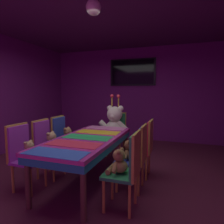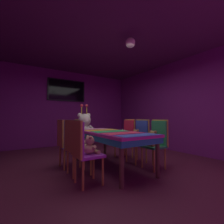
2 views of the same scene
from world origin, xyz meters
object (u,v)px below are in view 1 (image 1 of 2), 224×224
(chair_right_0, at_px, (130,163))
(chair_right_1, at_px, (138,151))
(chair_left_2, at_px, (61,136))
(pendant_light, at_px, (93,7))
(teddy_left_2, at_px, (68,136))
(throne_chair, at_px, (117,129))
(teddy_left_0, at_px, (30,152))
(king_teddy_bear, at_px, (114,123))
(teddy_right_1, at_px, (129,151))
(chair_left_1, at_px, (45,142))
(chair_right_2, at_px, (146,143))
(chair_left_0, at_px, (22,150))
(teddy_right_2, at_px, (138,143))
(teddy_right_0, at_px, (119,162))
(banquet_table, at_px, (88,143))
(teddy_left_1, at_px, (52,143))
(wall_tv, at_px, (132,72))

(chair_right_0, relative_size, chair_right_1, 1.00)
(chair_left_2, distance_m, pendant_light, 2.38)
(teddy_left_2, relative_size, throne_chair, 0.34)
(chair_left_2, height_order, chair_right_1, same)
(throne_chair, bearing_deg, teddy_left_2, -32.90)
(teddy_left_0, xyz_separation_m, chair_right_1, (1.52, 0.51, 0.01))
(chair_left_2, distance_m, king_teddy_bear, 1.20)
(teddy_left_2, xyz_separation_m, pendant_light, (0.94, -0.82, 1.96))
(chair_left_2, height_order, throne_chair, same)
(chair_right_0, distance_m, teddy_right_1, 0.54)
(chair_left_1, height_order, chair_right_0, same)
(chair_left_1, bearing_deg, teddy_left_0, -76.77)
(chair_left_1, bearing_deg, chair_right_1, 0.66)
(king_teddy_bear, bearing_deg, chair_right_2, 45.08)
(chair_left_0, relative_size, chair_left_1, 1.00)
(teddy_right_2, bearing_deg, chair_right_0, 96.27)
(teddy_right_1, bearing_deg, chair_left_1, 0.72)
(king_teddy_bear, height_order, pendant_light, pendant_light)
(pendant_light, bearing_deg, chair_right_2, 55.62)
(teddy_right_1, relative_size, throne_chair, 0.32)
(chair_left_1, distance_m, teddy_left_2, 0.54)
(chair_left_2, xyz_separation_m, teddy_right_0, (1.49, -1.02, -0.01))
(chair_left_2, relative_size, chair_right_1, 1.00)
(chair_left_0, xyz_separation_m, chair_left_2, (0.02, 1.00, 0.00))
(chair_left_1, relative_size, chair_right_0, 1.00)
(teddy_left_0, distance_m, chair_left_2, 1.01)
(banquet_table, xyz_separation_m, chair_left_2, (-0.82, 0.50, -0.06))
(throne_chair, height_order, king_teddy_bear, king_teddy_bear)
(chair_left_2, relative_size, chair_right_0, 1.00)
(teddy_left_0, bearing_deg, chair_left_1, 103.23)
(chair_right_2, bearing_deg, throne_chair, -50.21)
(teddy_left_2, height_order, teddy_right_0, teddy_left_2)
(chair_right_1, height_order, teddy_right_1, chair_right_1)
(teddy_left_1, bearing_deg, teddy_left_0, -93.80)
(chair_right_1, bearing_deg, chair_left_0, 16.92)
(chair_right_0, bearing_deg, throne_chair, -68.29)
(chair_left_0, bearing_deg, teddy_right_0, -0.50)
(throne_chair, bearing_deg, chair_right_1, 28.02)
(chair_right_1, bearing_deg, teddy_left_2, -18.50)
(teddy_left_0, relative_size, throne_chair, 0.31)
(teddy_right_0, distance_m, teddy_right_2, 1.04)
(banquet_table, bearing_deg, wall_tv, 90.00)
(chair_right_2, bearing_deg, chair_right_0, 88.48)
(teddy_right_0, bearing_deg, chair_right_1, -105.62)
(throne_chair, bearing_deg, chair_right_0, 21.71)
(chair_left_2, xyz_separation_m, teddy_right_2, (1.52, 0.02, -0.03))
(teddy_left_0, height_order, pendant_light, pendant_light)
(wall_tv, bearing_deg, king_teddy_bear, -90.00)
(pendant_light, bearing_deg, chair_left_2, 142.77)
(chair_left_0, height_order, chair_right_1, same)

